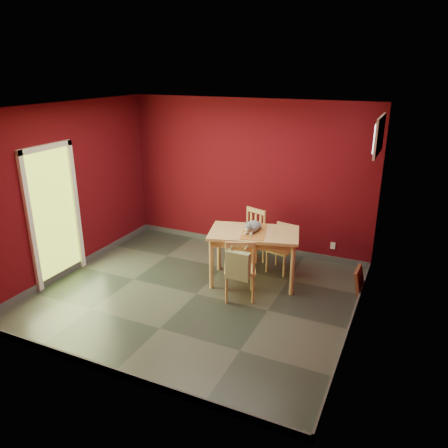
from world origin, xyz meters
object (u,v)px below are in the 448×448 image
at_px(chair_near, 240,268).
at_px(tote_bag, 238,265).
at_px(cat, 253,224).
at_px(picture_frame, 359,281).
at_px(dining_table, 254,238).
at_px(chair_far_right, 282,247).
at_px(chair_far_left, 250,236).

height_order(chair_near, tote_bag, chair_near).
relative_size(cat, picture_frame, 1.10).
xyz_separation_m(tote_bag, picture_frame, (1.50, 1.09, -0.43)).
relative_size(dining_table, chair_far_right, 1.89).
distance_m(cat, picture_frame, 1.79).
height_order(tote_bag, picture_frame, tote_bag).
relative_size(chair_far_left, cat, 2.12).
bearing_deg(tote_bag, cat, 96.83).
height_order(chair_near, picture_frame, chair_near).
bearing_deg(dining_table, cat, 165.53).
bearing_deg(chair_far_left, chair_far_right, -8.57).
xyz_separation_m(dining_table, picture_frame, (1.57, 0.30, -0.53)).
distance_m(chair_far_right, tote_bag, 1.39).
bearing_deg(picture_frame, chair_far_left, 169.20).
height_order(cat, picture_frame, cat).
xyz_separation_m(chair_far_right, chair_near, (-0.27, -1.14, 0.08)).
bearing_deg(cat, picture_frame, -6.63).
relative_size(dining_table, picture_frame, 3.72).
bearing_deg(dining_table, picture_frame, 10.94).
distance_m(chair_near, cat, 0.74).
relative_size(chair_far_right, chair_near, 0.84).
height_order(chair_far_right, chair_near, chair_near).
bearing_deg(cat, tote_bag, -100.32).
xyz_separation_m(chair_far_left, chair_far_right, (0.59, -0.09, -0.07)).
relative_size(chair_far_right, cat, 1.79).
bearing_deg(picture_frame, chair_near, -150.70).
height_order(dining_table, chair_near, chair_near).
bearing_deg(picture_frame, tote_bag, -144.07).
bearing_deg(chair_far_left, tote_bag, -75.15).
relative_size(dining_table, tote_bag, 3.16).
distance_m(dining_table, cat, 0.22).
relative_size(chair_near, tote_bag, 2.00).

